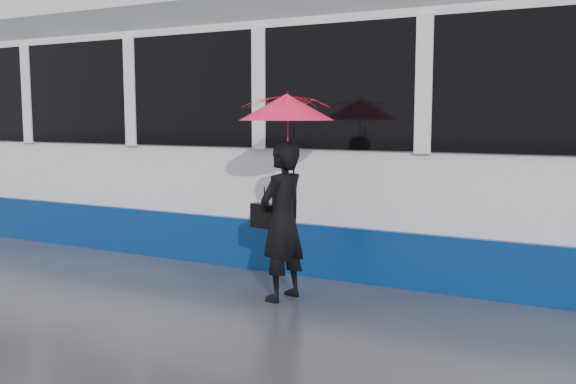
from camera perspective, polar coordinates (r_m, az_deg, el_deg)
The scene contains 6 objects.
ground at distance 6.94m, azimuth -8.27°, elevation -8.96°, with size 90.00×90.00×0.00m, color #2E2E33.
rails at distance 9.01m, azimuth 1.24°, elevation -5.19°, with size 34.00×1.51×0.02m.
tram at distance 8.00m, azimuth 17.85°, elevation 4.74°, with size 26.00×2.56×3.35m.
woman at distance 6.51m, azimuth -0.52°, elevation -2.62°, with size 0.59×0.39×1.62m, color black.
umbrella at distance 6.41m, azimuth -0.13°, elevation 5.91°, with size 1.12×1.12×1.10m.
handbag at distance 6.63m, azimuth -2.10°, elevation -2.11°, with size 0.31×0.18×0.43m.
Camera 1 is at (3.99, -5.36, 1.87)m, focal length 40.00 mm.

